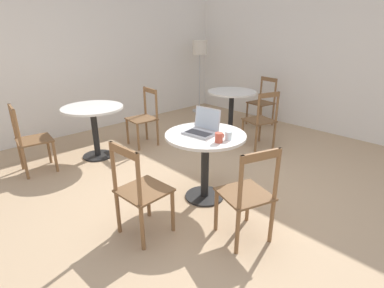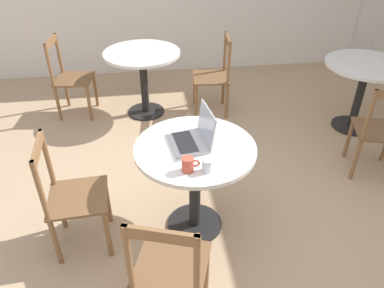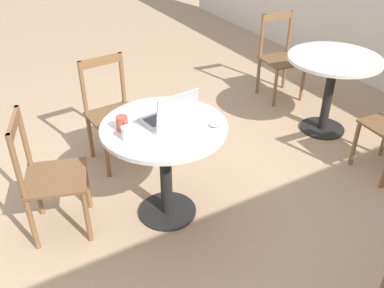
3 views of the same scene
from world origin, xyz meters
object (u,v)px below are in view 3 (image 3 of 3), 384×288
Objects in this scene: chair_near_front at (49,177)px; mug at (122,123)px; laptop at (170,117)px; drinking_glass at (127,133)px; chair_far_left at (280,58)px; mouse at (217,124)px; cafe_table_near at (165,146)px; chair_near_left at (113,113)px; cafe_table_far at (332,74)px.

mug is (0.17, 0.49, 0.35)m from chair_near_front.
drinking_glass is at bearing -83.11° from laptop.
chair_near_front is 2.86m from chair_far_left.
drinking_glass is at bearing -9.50° from mug.
chair_far_left is at bearing 128.09° from mouse.
mug is (-0.08, -0.30, -0.00)m from laptop.
mug is (-0.26, -0.55, 0.03)m from mouse.
chair_far_left is (-1.14, 1.98, -0.14)m from cafe_table_near.
drinking_glass is at bearing -13.81° from chair_near_left.
cafe_table_far is at bearing 91.54° from chair_near_front.
chair_near_left is 2.59× the size of laptop.
chair_far_left is (-0.89, 2.71, 0.00)m from chair_near_front.
cafe_table_near is 0.34m from drinking_glass.
cafe_table_far is 0.94× the size of chair_near_left.
drinking_glass is at bearing -62.43° from chair_far_left.
cafe_table_far is 2.19m from drinking_glass.
mug is at bearing -83.66° from cafe_table_far.
cafe_table_far is (-0.32, 1.87, 0.00)m from cafe_table_near.
chair_far_left reaches higher than drinking_glass.
mug is at bearing -115.42° from mouse.
mouse is 0.88× the size of mug.
cafe_table_near is 0.88m from chair_near_left.
chair_near_left is 10.47× the size of drinking_glass.
cafe_table_near is at bearing -86.84° from laptop.
chair_near_left is at bearing -161.79° from mouse.
cafe_table_far is at bearing 107.43° from mouse.
laptop reaches higher than chair_near_left.
mouse is (0.18, 0.29, 0.18)m from cafe_table_near.
mouse reaches higher than cafe_table_far.
mouse is (0.50, -1.58, 0.18)m from cafe_table_far.
chair_near_front is 0.62m from mug.
mug is 1.33× the size of drinking_glass.
chair_far_left is 2.16m from mouse.
cafe_table_near is 0.22m from laptop.
chair_near_front is 1.00× the size of chair_far_left.
mug is at bearing -107.37° from cafe_table_near.
chair_near_front is at bearing -112.43° from mouse.
chair_far_left reaches higher than cafe_table_far.
chair_near_left reaches higher than mug.
cafe_table_far is 1.67m from mouse.
mouse is at bearing 53.42° from laptop.
mouse is at bearing 64.58° from mug.
drinking_glass reaches higher than mouse.
cafe_table_far is at bearing 99.31° from drinking_glass.
laptop is (0.31, -1.83, 0.21)m from cafe_table_far.
chair_near_front is at bearing -88.46° from cafe_table_far.
laptop is (-0.00, 0.05, 0.21)m from cafe_table_near.
drinking_glass is (0.35, -2.15, 0.21)m from cafe_table_far.
laptop is at bearing 96.89° from drinking_glass.
cafe_table_near is 0.39m from mouse.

